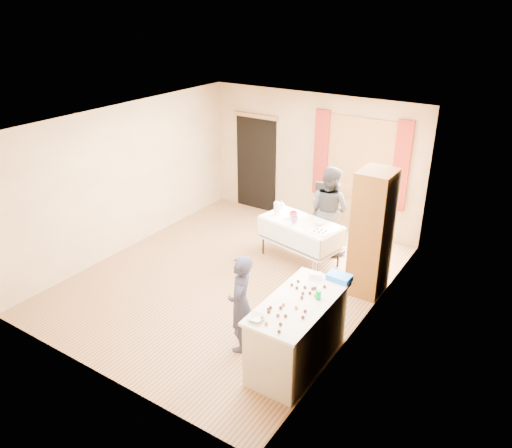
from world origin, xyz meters
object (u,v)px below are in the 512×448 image
Objects in this scene: chair at (324,224)px; girl at (241,303)px; party_table at (300,237)px; cabinet at (372,233)px; woman at (329,210)px; counter at (297,332)px.

chair is 0.80× the size of girl.
cabinet is at bearing -0.63° from party_table.
cabinet is 1.97m from chair.
woman is at bearing 164.41° from girl.
party_table is 0.75m from woman.
woman is (0.23, -0.35, 0.47)m from chair.
counter is (-0.10, -2.09, -0.54)m from cabinet.
party_table is 1.12× the size of girl.
chair is at bearing 110.54° from counter.
chair reaches higher than party_table.
cabinet is 1.48m from party_table.
girl is at bearing -170.49° from counter.
girl is (0.49, -3.48, 0.35)m from chair.
girl is (-0.86, -2.22, -0.32)m from cabinet.
counter is 3.58m from chair.
girl is (-0.76, -0.13, 0.22)m from counter.
chair reaches higher than counter.
girl is (0.49, -2.51, 0.22)m from party_table.
counter is at bearing 79.14° from girl.
woman reaches higher than girl.
cabinet reaches higher than chair.
chair is (-0.01, 0.97, -0.12)m from party_table.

